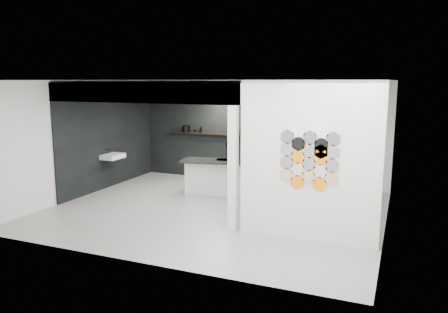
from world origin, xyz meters
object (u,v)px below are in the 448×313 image
kettle (255,133)px  glass_bowl (262,134)px  glass_vase (262,133)px  bottle_dark (201,130)px  stockpot (186,129)px  wall_basin (113,156)px  partition_panel (309,162)px  kitchen_island (215,176)px  utensil_cup (194,131)px

kettle → glass_bowl: (0.20, 0.00, -0.02)m
glass_vase → bottle_dark: size_ratio=0.80×
stockpot → glass_vase: stockpot is taller
wall_basin → glass_bowl: bearing=31.3°
wall_basin → glass_vase: glass_vase is taller
partition_panel → wall_basin: bearing=161.8°
kitchen_island → stockpot: size_ratio=7.67×
partition_panel → kitchen_island: size_ratio=1.61×
stockpot → glass_bowl: (2.31, 0.00, -0.04)m
partition_panel → glass_bowl: bearing=118.2°
wall_basin → glass_bowl: size_ratio=4.30×
partition_panel → glass_bowl: (-2.08, 3.87, -0.03)m
wall_basin → bottle_dark: size_ratio=3.63×
utensil_cup → wall_basin: bearing=-123.1°
wall_basin → utensil_cup: 2.52m
glass_vase → wall_basin: bearing=-148.7°
kitchen_island → kettle: (0.51, 1.55, 0.95)m
bottle_dark → utensil_cup: bottle_dark is taller
partition_panel → stockpot: partition_panel is taller
partition_panel → kettle: (-2.27, 3.87, -0.01)m
stockpot → glass_vase: size_ratio=1.70×
glass_vase → partition_panel: bearing=-61.8°
kettle → partition_panel: bearing=-77.8°
kitchen_island → glass_bowl: size_ratio=12.42×
wall_basin → stockpot: (1.08, 2.07, 0.56)m
glass_vase → utensil_cup: glass_vase is taller
kettle → bottle_dark: size_ratio=0.99×
wall_basin → bottle_dark: bearing=53.1°
wall_basin → glass_bowl: 4.00m
glass_bowl → bottle_dark: bearing=180.0°
wall_basin → glass_vase: (3.39, 2.07, 0.54)m
wall_basin → kettle: (3.19, 2.07, 0.54)m
wall_basin → utensil_cup: (1.35, 2.07, 0.51)m
partition_panel → wall_basin: 5.78m
kettle → bottle_dark: bottle_dark is taller
wall_basin → kettle: bearing=32.9°
kettle → kitchen_island: bearing=-126.5°
bottle_dark → wall_basin: bearing=-126.9°
wall_basin → kettle: size_ratio=3.67×
kitchen_island → glass_vase: size_ratio=13.05×
glass_bowl → utensil_cup: (-2.04, 0.00, -0.01)m
partition_panel → kitchen_island: partition_panel is taller
kettle → glass_bowl: size_ratio=1.17×
stockpot → bottle_dark: bearing=0.0°
kitchen_island → glass_bowl: (0.71, 1.55, 0.93)m
wall_basin → kitchen_island: bearing=10.9°
kitchen_island → wall_basin: bearing=-179.9°
partition_panel → glass_vase: size_ratio=21.07×
kettle → glass_vase: 0.20m
partition_panel → glass_bowl: 4.39m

